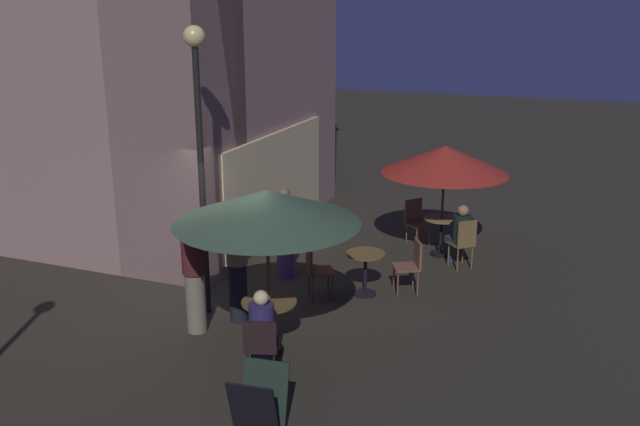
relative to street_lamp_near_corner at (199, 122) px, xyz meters
name	(u,v)px	position (x,y,z in m)	size (l,w,h in m)	color
ground_plane	(227,317)	(-0.06, -0.37, -3.12)	(60.00, 60.00, 0.00)	#2E2A21
cafe_building	(142,7)	(2.81, 2.84, 1.64)	(6.63, 7.44, 9.53)	gray
street_lamp_near_corner	(199,122)	(0.00, 0.00, 0.00)	(0.32, 0.32, 4.53)	black
menu_sandwich_board	(259,405)	(-2.78, -2.30, -2.68)	(0.68, 0.61, 0.84)	black
cafe_table_0	(441,229)	(4.03, -2.97, -2.56)	(0.69, 0.69, 0.78)	black
cafe_table_1	(269,313)	(-0.83, -1.51, -2.53)	(0.79, 0.79, 0.78)	black
cafe_table_2	(365,266)	(1.61, -2.17, -2.59)	(0.67, 0.67, 0.76)	black
patio_umbrella_0	(445,160)	(4.03, -2.97, -1.17)	(2.46, 2.46, 2.22)	black
patio_umbrella_1	(267,207)	(-0.83, -1.51, -0.95)	(2.59, 2.59, 2.41)	black
cafe_chair_0	(464,240)	(3.43, -3.52, -2.54)	(0.56, 0.56, 0.97)	brown
cafe_chair_1	(416,218)	(4.53, -2.33, -2.57)	(0.60, 0.60, 0.94)	brown
cafe_chair_2	(261,343)	(-1.63, -1.77, -2.56)	(0.55, 0.55, 0.91)	black
cafe_chair_3	(412,262)	(1.97, -2.89, -2.55)	(0.58, 0.58, 0.95)	brown
cafe_chair_4	(315,267)	(1.14, -1.43, -2.55)	(0.59, 0.59, 0.92)	#55301F
patron_seated_0	(460,231)	(3.54, -3.43, -2.41)	(0.53, 0.52, 1.24)	#203542
patron_seated_1	(262,328)	(-1.49, -1.73, -2.40)	(0.53, 0.43, 1.26)	#25314F
patron_standing_2	(237,269)	(-0.09, -0.62, -2.24)	(0.34, 0.34, 1.73)	black
patron_standing_3	(195,277)	(-0.66, -0.19, -2.23)	(0.36, 0.36, 1.76)	#7D725C
patron_standing_4	(285,233)	(1.85, -0.55, -2.27)	(0.37, 0.37, 1.69)	#523062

